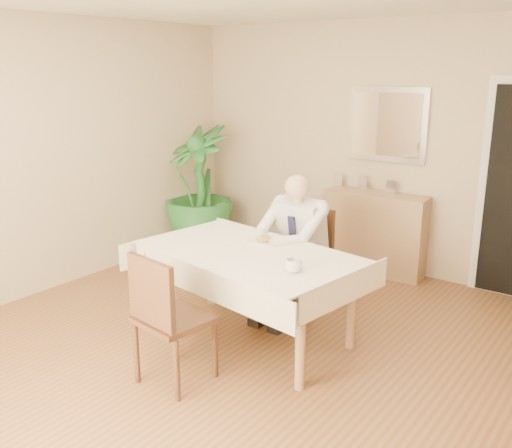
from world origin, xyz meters
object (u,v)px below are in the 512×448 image
Objects in this scene: seated_man at (290,240)px; sideboard at (374,233)px; chair_far at (307,252)px; potted_palm at (198,189)px; dining_table at (248,261)px; chair_near at (165,313)px; coffee_mug at (294,266)px.

seated_man is 1.50m from sideboard.
potted_palm reaches higher than chair_far.
sideboard reaches higher than dining_table.
seated_man reaches higher than chair_near.
potted_palm is at bearing 149.47° from dining_table.
seated_man is 0.84× the size of potted_palm.
potted_palm is (-2.44, 1.73, -0.06)m from coffee_mug.
chair_far is 1.22m from coffee_mug.
potted_palm is at bearing -170.41° from sideboard.
dining_table is 2.05× the size of chair_far.
sideboard is at bearing 85.66° from seated_man.
potted_palm reaches higher than dining_table.
dining_table is 1.49× the size of seated_man.
potted_palm is (-1.91, 0.95, 0.05)m from seated_man.
coffee_mug is (0.53, -0.18, 0.13)m from dining_table.
seated_man is at bearing -99.13° from sideboard.
chair_near is at bearing -84.27° from dining_table.
sideboard is at bearing 89.68° from chair_far.
sideboard is at bearing 14.38° from potted_palm.
coffee_mug is at bearing 57.55° from chair_near.
chair_near reaches higher than coffee_mug.
chair_far is 7.63× the size of coffee_mug.
seated_man is 0.95m from coffee_mug.
chair_near is 0.93m from coffee_mug.
potted_palm is (-1.91, 1.54, 0.07)m from dining_table.
dining_table is 0.90m from chair_far.
dining_table is at bearing 94.92° from chair_near.
coffee_mug reaches higher than dining_table.
seated_man is at bearing 124.64° from coffee_mug.
chair_near reaches higher than sideboard.
seated_man is 1.16× the size of sideboard.
chair_near is 3.06m from potted_palm.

